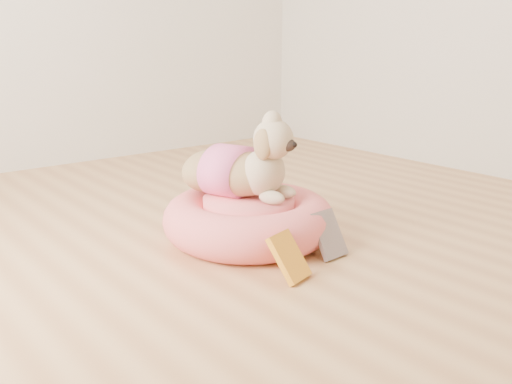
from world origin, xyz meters
TOP-DOWN VIEW (x-y plane):
  - floor at (0.00, 0.00)m, footprint 4.50×4.50m
  - pet_bed at (0.09, 0.27)m, footprint 0.74×0.74m
  - dog at (0.08, 0.31)m, footprint 0.52×0.61m
  - book_yellow at (-0.06, -0.14)m, footprint 0.15×0.16m
  - book_white at (0.22, -0.08)m, footprint 0.13×0.12m

SIDE VIEW (x-z plane):
  - floor at x=0.00m, z-range 0.00..0.00m
  - book_yellow at x=-0.06m, z-range 0.00..0.17m
  - book_white at x=0.22m, z-range 0.00..0.18m
  - pet_bed at x=0.09m, z-range 0.00..0.19m
  - dog at x=0.08m, z-range 0.19..0.57m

